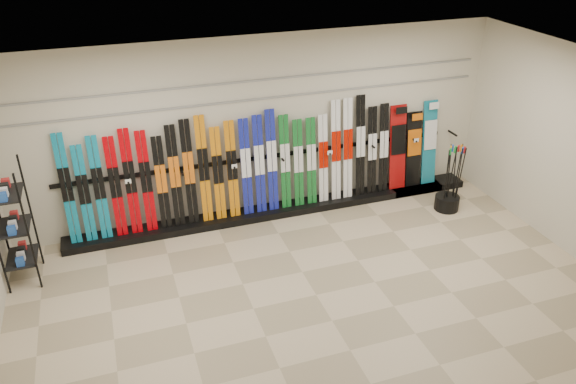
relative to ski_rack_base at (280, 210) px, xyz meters
name	(u,v)px	position (x,y,z in m)	size (l,w,h in m)	color
floor	(316,295)	(-0.22, -2.28, -0.06)	(8.00, 8.00, 0.00)	gray
back_wall	(262,128)	(-0.22, 0.22, 1.44)	(8.00, 8.00, 0.00)	beige
ceiling	(323,80)	(-0.22, -2.28, 2.94)	(8.00, 8.00, 0.00)	silver
ski_rack_base	(280,210)	(0.00, 0.00, 0.00)	(8.00, 0.40, 0.12)	black
skis	(239,168)	(-0.67, 0.05, 0.88)	(5.38, 0.22, 1.78)	#0D7899
snowboards	(413,147)	(2.53, 0.07, 0.79)	(0.93, 0.24, 1.52)	#990C0C
accessory_rack	(14,225)	(-3.97, -0.58, 0.82)	(0.40, 0.60, 1.76)	black
pole_bin	(447,203)	(2.77, -0.80, 0.07)	(0.42, 0.42, 0.25)	black
ski_poles	(452,178)	(2.78, -0.84, 0.55)	(0.36, 0.23, 1.18)	black
slatwall_rail_0	(261,99)	(-0.22, 0.20, 1.94)	(7.60, 0.02, 0.03)	gray
slatwall_rail_1	(261,80)	(-0.22, 0.20, 2.24)	(7.60, 0.02, 0.03)	gray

